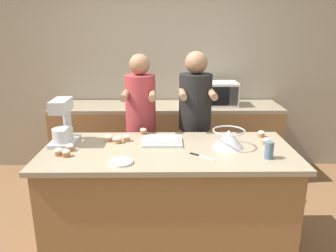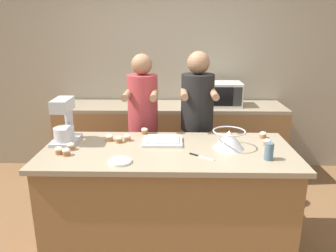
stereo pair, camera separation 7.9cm
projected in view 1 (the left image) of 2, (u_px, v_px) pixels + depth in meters
ground_plane at (168, 247)px, 2.89m from camera, size 16.00×16.00×0.00m
back_wall at (167, 68)px, 4.27m from camera, size 10.00×0.06×2.70m
island_counter at (168, 200)px, 2.75m from camera, size 2.01×0.87×0.93m
back_counter at (167, 141)px, 4.19m from camera, size 2.80×0.60×0.94m
person_left at (141, 130)px, 3.30m from camera, size 0.32×0.49×1.63m
person_right at (195, 129)px, 3.31m from camera, size 0.34×0.50×1.65m
stand_mixer at (63, 124)px, 2.70m from camera, size 0.20×0.30×0.38m
mixing_bowl at (229, 138)px, 2.64m from camera, size 0.26×0.26×0.15m
baking_tray at (162, 141)px, 2.75m from camera, size 0.33×0.26×0.04m
microwave_oven at (217, 94)px, 4.02m from camera, size 0.48×0.33×0.28m
drinking_glass at (269, 150)px, 2.42m from camera, size 0.07×0.07×0.13m
small_plate at (121, 162)px, 2.35m from camera, size 0.17×0.17×0.02m
knife at (201, 156)px, 2.47m from camera, size 0.18×0.15×0.01m
cupcake_0 at (109, 138)px, 2.79m from camera, size 0.06×0.06×0.06m
cupcake_1 at (70, 147)px, 2.58m from camera, size 0.06×0.06×0.06m
cupcake_2 at (266, 141)px, 2.71m from camera, size 0.06×0.06×0.06m
cupcake_3 at (143, 131)px, 2.98m from camera, size 0.06×0.06×0.06m
cupcake_4 at (118, 140)px, 2.75m from camera, size 0.06×0.06×0.06m
cupcake_5 at (59, 152)px, 2.49m from camera, size 0.06×0.06×0.06m
cupcake_6 at (127, 138)px, 2.80m from camera, size 0.06×0.06×0.06m
cupcake_7 at (261, 134)px, 2.90m from camera, size 0.06×0.06×0.06m
cupcake_8 at (66, 153)px, 2.46m from camera, size 0.06×0.06×0.06m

